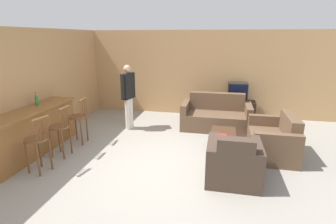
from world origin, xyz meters
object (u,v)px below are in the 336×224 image
object	(u,v)px
coffee_table	(223,135)
bar_chair_near	(38,143)
loveseat_right	(274,140)
person_by_window	(128,93)
tv_unit	(236,110)
book_on_table	(222,135)
bar_chair_far	(78,120)
couch_far	(216,117)
bar_chair_mid	(60,130)
bottle	(36,99)
armchair_near	(233,163)
tv	(237,92)

from	to	relation	value
coffee_table	bar_chair_near	bearing A→B (deg)	-152.40
loveseat_right	person_by_window	world-z (taller)	person_by_window
tv_unit	book_on_table	size ratio (longest dim) A/B	4.42
bar_chair_far	couch_far	xyz separation A→B (m)	(3.09, 1.69, -0.25)
bar_chair_mid	bar_chair_near	bearing A→B (deg)	-90.03
bottle	person_by_window	distance (m)	2.18
loveseat_right	bottle	bearing A→B (deg)	-172.89
book_on_table	coffee_table	bearing A→B (deg)	78.54
couch_far	loveseat_right	world-z (taller)	couch_far
bar_chair_mid	tv_unit	distance (m)	4.92
bar_chair_far	book_on_table	bearing A→B (deg)	2.18
armchair_near	tv	xyz separation A→B (m)	(0.19, 3.57, 0.53)
tv_unit	tv	distance (m)	0.56
bar_chair_near	couch_far	distance (m)	4.37
bar_chair_near	tv_unit	bearing A→B (deg)	47.36
armchair_near	bar_chair_mid	bearing A→B (deg)	175.24
coffee_table	person_by_window	xyz separation A→B (m)	(-2.49, 0.85, 0.65)
bar_chair_far	loveseat_right	bearing A→B (deg)	3.25
bar_chair_mid	tv	world-z (taller)	tv
coffee_table	bottle	world-z (taller)	bottle
coffee_table	couch_far	bearing A→B (deg)	98.40
bar_chair_far	armchair_near	world-z (taller)	bar_chair_far
book_on_table	couch_far	bearing A→B (deg)	95.86
bottle	person_by_window	bearing A→B (deg)	45.72
bar_chair_far	bar_chair_mid	bearing A→B (deg)	-90.00
bar_chair_near	coffee_table	xyz separation A→B (m)	(3.29, 1.72, -0.24)
couch_far	book_on_table	xyz separation A→B (m)	(0.16, -1.57, 0.08)
bar_chair_mid	person_by_window	bearing A→B (deg)	66.92
coffee_table	bottle	size ratio (longest dim) A/B	3.04
bar_chair_far	loveseat_right	world-z (taller)	bar_chair_far
bar_chair_near	book_on_table	world-z (taller)	bar_chair_near
armchair_near	coffee_table	size ratio (longest dim) A/B	1.01
armchair_near	bottle	distance (m)	4.30
loveseat_right	book_on_table	size ratio (longest dim) A/B	5.53
person_by_window	loveseat_right	bearing A→B (deg)	-14.77
coffee_table	tv	bearing A→B (deg)	80.77
person_by_window	armchair_near	bearing A→B (deg)	-39.27
bottle	person_by_window	world-z (taller)	person_by_window
tv_unit	book_on_table	distance (m)	2.49
tv_unit	tv	bearing A→B (deg)	-90.00
bar_chair_near	armchair_near	distance (m)	3.49
coffee_table	tv	size ratio (longest dim) A/B	1.61
book_on_table	person_by_window	size ratio (longest dim) A/B	0.14
armchair_near	bar_chair_far	bearing A→B (deg)	163.93
couch_far	coffee_table	size ratio (longest dim) A/B	2.03
loveseat_right	tv	bearing A→B (deg)	106.25
book_on_table	bar_chair_far	bearing A→B (deg)	-177.82
armchair_near	tv_unit	xyz separation A→B (m)	(0.19, 3.57, -0.03)
armchair_near	book_on_table	size ratio (longest dim) A/B	3.72
bar_chair_mid	couch_far	bearing A→B (deg)	37.91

